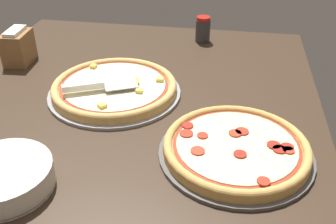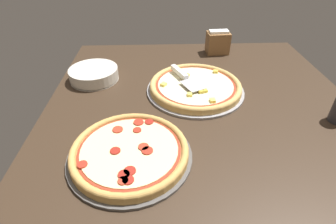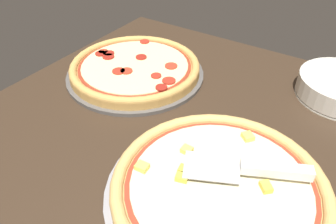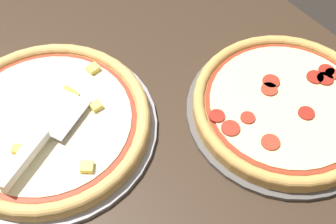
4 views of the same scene
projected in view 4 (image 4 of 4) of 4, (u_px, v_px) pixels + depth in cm
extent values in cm
cube|color=#38281C|center=(68.00, 118.00, 93.76)|extent=(123.76, 117.62, 3.60)
cylinder|color=#939399|center=(49.00, 128.00, 89.64)|extent=(41.49, 41.49, 1.00)
cylinder|color=#DBAD60|center=(48.00, 124.00, 88.44)|extent=(39.00, 39.00, 1.96)
torus|color=#DBAD60|center=(47.00, 121.00, 87.65)|extent=(39.00, 39.00, 2.39)
cylinder|color=#A33823|center=(47.00, 120.00, 87.59)|extent=(33.90, 33.90, 0.15)
cylinder|color=beige|center=(46.00, 120.00, 87.49)|extent=(31.98, 31.98, 0.40)
cube|color=yellow|center=(75.00, 97.00, 89.78)|extent=(2.24, 2.02, 1.08)
cube|color=yellow|center=(19.00, 149.00, 82.84)|extent=(2.84, 2.82, 1.08)
cube|color=yellow|center=(66.00, 92.00, 90.48)|extent=(2.33, 2.60, 1.08)
cube|color=#F9E05B|center=(93.00, 69.00, 94.03)|extent=(2.13, 2.45, 1.08)
cube|color=#F9E05B|center=(87.00, 167.00, 80.76)|extent=(3.00, 3.03, 1.08)
cube|color=#F9E05B|center=(96.00, 106.00, 88.51)|extent=(1.89, 2.07, 1.08)
cylinder|color=#565451|center=(284.00, 111.00, 91.95)|extent=(38.36, 38.36, 1.00)
cylinder|color=tan|center=(285.00, 107.00, 90.72)|extent=(36.06, 36.06, 2.06)
torus|color=tan|center=(286.00, 104.00, 89.88)|extent=(36.06, 36.06, 2.19)
cylinder|color=maroon|center=(286.00, 103.00, 89.82)|extent=(31.34, 31.34, 0.15)
cylinder|color=beige|center=(287.00, 103.00, 89.72)|extent=(29.57, 29.57, 0.40)
cylinder|color=maroon|center=(326.00, 70.00, 94.05)|extent=(3.23, 3.23, 0.40)
cylinder|color=maroon|center=(306.00, 113.00, 87.81)|extent=(3.13, 3.13, 0.40)
cylinder|color=maroon|center=(325.00, 79.00, 92.76)|extent=(3.31, 3.31, 0.40)
cylinder|color=maroon|center=(217.00, 116.00, 87.43)|extent=(3.00, 3.00, 0.40)
cylinder|color=#B73823|center=(270.00, 142.00, 84.01)|extent=(3.45, 3.45, 0.40)
cylinder|color=#B73823|center=(269.00, 89.00, 91.20)|extent=(3.27, 3.27, 0.40)
cylinder|color=#AD2D1E|center=(230.00, 128.00, 85.80)|extent=(3.49, 3.49, 0.40)
cylinder|color=#B73823|center=(332.00, 74.00, 93.53)|extent=(2.85, 2.85, 0.40)
cylinder|color=maroon|center=(315.00, 77.00, 93.02)|extent=(3.40, 3.40, 0.40)
cylinder|color=#AD2D1E|center=(248.00, 118.00, 87.19)|extent=(2.77, 2.77, 0.40)
cylinder|color=#AD2D1E|center=(271.00, 81.00, 92.37)|extent=(3.44, 3.44, 0.40)
cube|color=silver|center=(62.00, 114.00, 86.56)|extent=(10.35, 11.91, 0.24)
cube|color=white|center=(23.00, 158.00, 79.97)|extent=(7.27, 12.22, 2.00)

